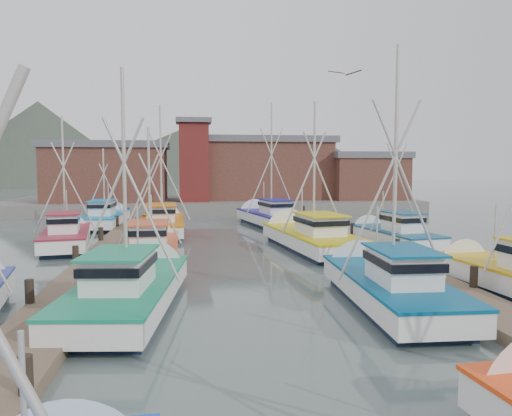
{
  "coord_description": "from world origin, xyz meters",
  "views": [
    {
      "loc": [
        -2.72,
        -19.27,
        5.03
      ],
      "look_at": [
        1.09,
        8.29,
        2.6
      ],
      "focal_mm": 35.0,
      "sensor_mm": 36.0,
      "label": 1
    }
  ],
  "objects": [
    {
      "name": "boat_5",
      "position": [
        4.35,
        -2.33,
        0.68
      ],
      "size": [
        3.9,
        9.14,
        9.79
      ],
      "rotation": [
        0.0,
        0.0,
        -0.04
      ],
      "color": "#0F1B32",
      "rests_on": "ground"
    },
    {
      "name": "dock_right",
      "position": [
        7.0,
        4.04,
        0.21
      ],
      "size": [
        2.3,
        46.0,
        1.5
      ],
      "color": "brown",
      "rests_on": "ground"
    },
    {
      "name": "quay",
      "position": [
        0.0,
        37.0,
        0.6
      ],
      "size": [
        44.0,
        16.0,
        1.2
      ],
      "primitive_type": "cube",
      "color": "slate",
      "rests_on": "ground"
    },
    {
      "name": "ground",
      "position": [
        0.0,
        0.0,
        0.0
      ],
      "size": [
        260.0,
        260.0,
        0.0
      ],
      "primitive_type": "plane",
      "color": "#4D5C5B",
      "rests_on": "ground"
    },
    {
      "name": "boat_4",
      "position": [
        -4.69,
        -1.59,
        0.68
      ],
      "size": [
        4.04,
        9.69,
        9.01
      ],
      "rotation": [
        0.0,
        0.0,
        -0.12
      ],
      "color": "#0F1B32",
      "rests_on": "ground"
    },
    {
      "name": "lookout_tower",
      "position": [
        -2.0,
        33.0,
        5.55
      ],
      "size": [
        3.6,
        3.6,
        8.5
      ],
      "color": "maroon",
      "rests_on": "quay"
    },
    {
      "name": "boat_8",
      "position": [
        -4.6,
        6.56,
        0.68
      ],
      "size": [
        3.12,
        8.78,
        7.6
      ],
      "rotation": [
        0.0,
        0.0,
        0.01
      ],
      "color": "#0F1B32",
      "rests_on": "ground"
    },
    {
      "name": "dock_left",
      "position": [
        -7.0,
        4.04,
        0.21
      ],
      "size": [
        2.3,
        46.0,
        1.5
      ],
      "color": "brown",
      "rests_on": "ground"
    },
    {
      "name": "boat_13",
      "position": [
        3.89,
        21.29,
        0.69
      ],
      "size": [
        4.78,
        10.07,
        10.84
      ],
      "rotation": [
        0.0,
        0.0,
        0.2
      ],
      "color": "#0F1B32",
      "rests_on": "ground"
    },
    {
      "name": "shed_right",
      "position": [
        17.0,
        34.0,
        3.84
      ],
      "size": [
        8.48,
        6.36,
        5.2
      ],
      "color": "brown",
      "rests_on": "quay"
    },
    {
      "name": "boat_10",
      "position": [
        -10.02,
        12.01,
        0.68
      ],
      "size": [
        3.74,
        8.56,
        8.53
      ],
      "rotation": [
        0.0,
        0.0,
        0.15
      ],
      "color": "#0F1B32",
      "rests_on": "ground"
    },
    {
      "name": "boat_9",
      "position": [
        4.45,
        9.63,
        0.68
      ],
      "size": [
        4.52,
        10.7,
        9.61
      ],
      "rotation": [
        0.0,
        0.0,
        0.13
      ],
      "color": "#0F1B32",
      "rests_on": "ground"
    },
    {
      "name": "boat_7",
      "position": [
        9.75,
        -1.54,
        0.68
      ],
      "size": [
        3.34,
        8.32,
        8.27
      ],
      "rotation": [
        0.0,
        0.0,
        0.09
      ],
      "color": "#0F1B32",
      "rests_on": "ground"
    },
    {
      "name": "shed_left",
      "position": [
        -11.0,
        35.0,
        4.34
      ],
      "size": [
        12.72,
        8.48,
        6.2
      ],
      "color": "brown",
      "rests_on": "quay"
    },
    {
      "name": "shed_center",
      "position": [
        6.0,
        37.0,
        4.69
      ],
      "size": [
        14.84,
        9.54,
        6.9
      ],
      "color": "brown",
      "rests_on": "quay"
    },
    {
      "name": "gull_far",
      "position": [
        4.29,
        2.59,
        9.09
      ],
      "size": [
        1.48,
        0.65,
        0.24
      ],
      "rotation": [
        0.0,
        0.0,
        -0.64
      ],
      "color": "gray",
      "rests_on": "ground"
    },
    {
      "name": "boat_11",
      "position": [
        9.54,
        9.63,
        0.68
      ],
      "size": [
        3.54,
        8.24,
        8.43
      ],
      "rotation": [
        0.0,
        0.0,
        0.14
      ],
      "color": "#0F1B32",
      "rests_on": "ground"
    },
    {
      "name": "boat_14",
      "position": [
        -9.22,
        22.09,
        0.68
      ],
      "size": [
        3.05,
        8.78,
        6.99
      ],
      "rotation": [
        0.0,
        0.0,
        -0.04
      ],
      "color": "#0F1B32",
      "rests_on": "ground"
    },
    {
      "name": "boat_12",
      "position": [
        -4.58,
        17.68,
        0.69
      ],
      "size": [
        4.07,
        9.88,
        10.1
      ],
      "rotation": [
        0.0,
        0.0,
        0.02
      ],
      "color": "#0F1B32",
      "rests_on": "ground"
    },
    {
      "name": "distant_hills",
      "position": [
        -12.76,
        122.59,
        0.0
      ],
      "size": [
        175.0,
        140.0,
        42.0
      ],
      "color": "#444D40",
      "rests_on": "ground"
    }
  ]
}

